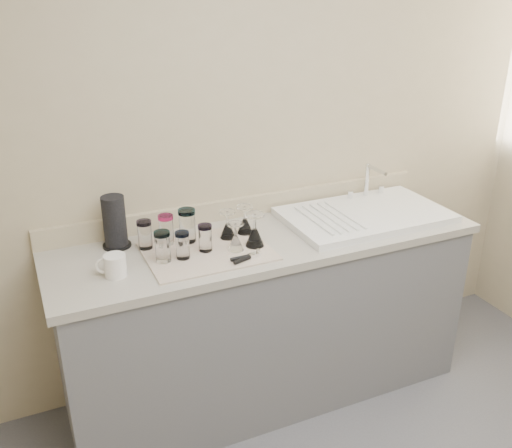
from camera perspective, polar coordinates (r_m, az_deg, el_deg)
name	(u,v)px	position (r m, az deg, el deg)	size (l,w,h in m)	color
room_envelope	(471,184)	(1.54, 20.69, 3.78)	(3.54, 3.50, 2.52)	#4D4D52
counter_unit	(266,317)	(2.92, 1.04, -9.28)	(2.06, 0.62, 0.90)	#5E5F63
sink_unit	(365,214)	(2.96, 10.81, 0.95)	(0.82, 0.50, 0.22)	white
dish_towel	(207,251)	(2.57, -4.89, -2.74)	(0.55, 0.42, 0.01)	beige
tumbler_teal	(145,234)	(2.60, -11.06, -1.03)	(0.07, 0.07, 0.13)	white
tumbler_cyan	(166,229)	(2.63, -8.96, -0.52)	(0.07, 0.07, 0.14)	white
tumbler_purple	(187,225)	(2.63, -6.89, -0.14)	(0.08, 0.08, 0.16)	white
tumbler_magenta	(163,246)	(2.47, -9.32, -2.21)	(0.07, 0.07, 0.14)	white
tumbler_blue	(183,245)	(2.48, -7.36, -2.10)	(0.06, 0.06, 0.12)	white
tumbler_lavender	(205,238)	(2.54, -5.10, -1.38)	(0.06, 0.06, 0.12)	white
goblet_back_left	(228,229)	(2.66, -2.85, -0.48)	(0.07, 0.07, 0.13)	white
goblet_back_right	(245,224)	(2.71, -1.11, 0.02)	(0.08, 0.08, 0.14)	white
goblet_front_left	(236,241)	(2.54, -2.05, -1.70)	(0.07, 0.07, 0.13)	white
goblet_front_right	(255,235)	(2.58, -0.13, -1.10)	(0.09, 0.09, 0.16)	white
can_opener	(246,257)	(2.47, -0.97, -3.35)	(0.14, 0.06, 0.02)	silver
white_mug	(114,266)	(2.41, -13.97, -4.05)	(0.14, 0.12, 0.09)	white
paper_towel_roll	(115,222)	(2.64, -13.95, 0.15)	(0.13, 0.13, 0.24)	black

